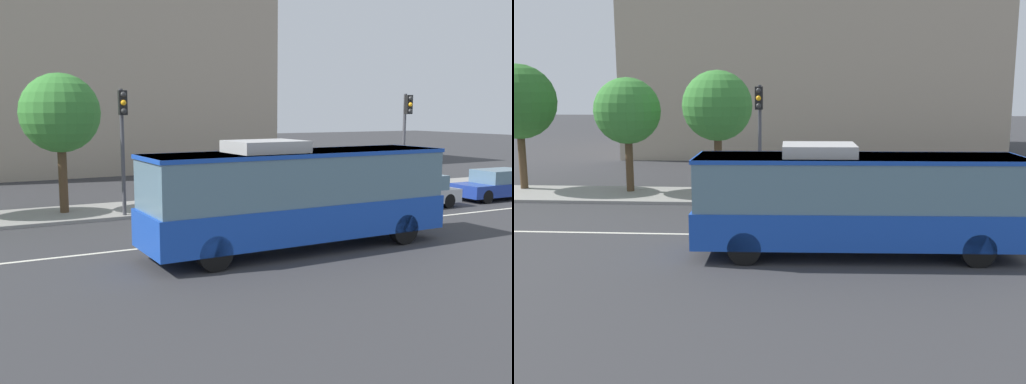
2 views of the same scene
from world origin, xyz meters
TOP-DOWN VIEW (x-y plane):
  - ground_plane at (0.00, 0.00)m, footprint 160.00×160.00m
  - sidewalk_kerb at (0.00, 7.02)m, footprint 80.00×3.83m
  - lane_centre_line at (0.00, 0.00)m, footprint 76.00×0.16m
  - transit_bus at (0.97, -2.22)m, footprint 10.07×2.82m
  - traffic_light_mid_block at (-2.64, 5.28)m, footprint 0.33×0.62m
  - street_tree_kerbside_left at (-9.09, 7.64)m, footprint 3.14×3.14m
  - street_tree_kerbside_centre at (-14.57, 8.06)m, footprint 3.62×3.62m
  - street_tree_kerbside_right at (-4.72, 7.17)m, footprint 3.24×3.24m
  - office_block_background at (-0.51, 28.38)m, footprint 27.27×16.53m

SIDE VIEW (x-z plane):
  - ground_plane at x=0.00m, z-range 0.00..0.00m
  - lane_centre_line at x=0.00m, z-range 0.00..0.01m
  - sidewalk_kerb at x=0.00m, z-range 0.00..0.14m
  - transit_bus at x=0.97m, z-range 0.08..3.54m
  - traffic_light_mid_block at x=-2.64m, z-range 0.96..6.16m
  - street_tree_kerbside_left at x=-9.09m, z-range 1.18..6.74m
  - street_tree_kerbside_right at x=-4.72m, z-range 1.29..7.16m
  - street_tree_kerbside_centre at x=-14.57m, z-range 1.27..7.47m
  - office_block_background at x=-0.51m, z-range 0.00..20.40m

